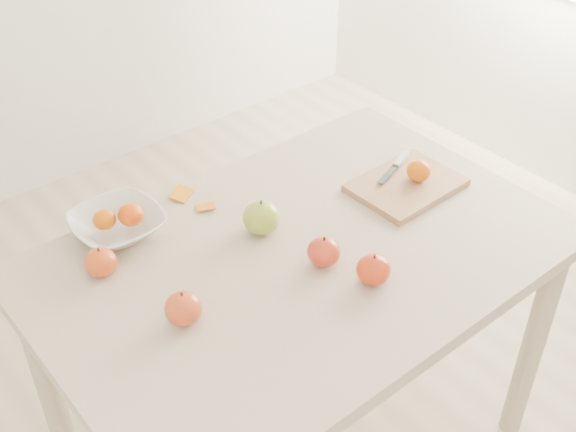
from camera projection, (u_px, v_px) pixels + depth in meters
table at (301, 283)px, 1.71m from camera, size 1.20×0.80×0.75m
cutting_board at (406, 185)px, 1.84m from camera, size 0.28×0.20×0.02m
board_tangerine at (419, 171)px, 1.83m from camera, size 0.06×0.06×0.05m
fruit_bowl at (118, 225)px, 1.68m from camera, size 0.21×0.21×0.05m
bowl_tangerine_near at (104, 220)px, 1.66m from camera, size 0.05×0.05×0.05m
bowl_tangerine_far at (131, 215)px, 1.67m from camera, size 0.06×0.06×0.05m
orange_peel_a at (182, 195)px, 1.82m from camera, size 0.07×0.07×0.01m
orange_peel_b at (206, 207)px, 1.78m from camera, size 0.06×0.05×0.01m
paring_knife at (399, 162)px, 1.90m from camera, size 0.17×0.07×0.01m
apple_green at (261, 217)px, 1.68m from camera, size 0.09×0.09×0.08m
apple_red_e at (324, 252)px, 1.59m from camera, size 0.07×0.07×0.07m
apple_red_c at (373, 270)px, 1.54m from camera, size 0.08×0.08×0.07m
apple_red_a at (101, 262)px, 1.57m from camera, size 0.07×0.07×0.06m
apple_red_d at (183, 308)px, 1.45m from camera, size 0.08×0.08×0.07m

